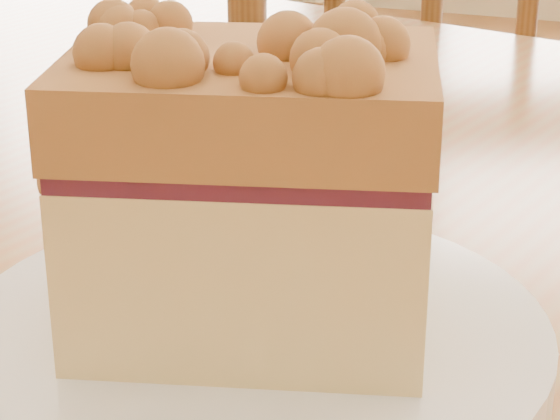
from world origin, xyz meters
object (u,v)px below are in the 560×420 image
cafe_table_main (177,340)px  cafe_chair_main (391,258)px  plate (253,345)px  cake_slice (251,176)px

cafe_table_main → cafe_chair_main: bearing=107.1°
plate → cake_slice: (-0.00, 0.00, 0.07)m
cafe_table_main → cake_slice: size_ratio=9.80×
cafe_table_main → plate: size_ratio=6.61×
cafe_chair_main → cake_slice: (0.12, -0.73, 0.38)m
cafe_table_main → cafe_chair_main: size_ratio=1.67×
cafe_table_main → cake_slice: 0.25m
cafe_table_main → plate: (0.10, -0.15, 0.10)m
plate → cake_slice: size_ratio=1.48×
cafe_chair_main → plate: cafe_chair_main is taller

